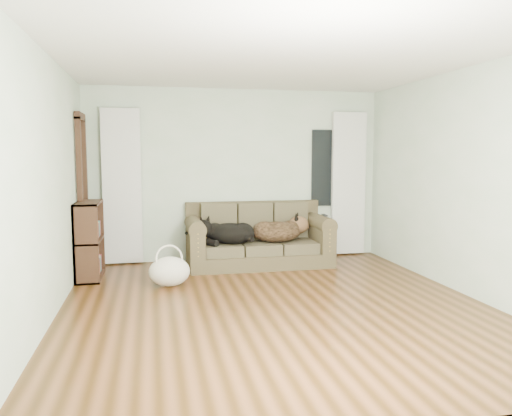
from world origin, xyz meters
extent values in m
plane|color=#39220B|center=(0.00, 0.00, 0.00)|extent=(5.00, 5.00, 0.00)
plane|color=white|center=(0.00, 0.00, 2.60)|extent=(5.00, 5.00, 0.00)
cube|color=silver|center=(0.00, 2.50, 1.30)|extent=(4.50, 0.04, 2.60)
cube|color=silver|center=(-2.25, 0.00, 1.30)|extent=(0.04, 5.00, 2.60)
cube|color=silver|center=(2.25, 0.00, 1.30)|extent=(0.04, 5.00, 2.60)
cube|color=silver|center=(-1.70, 2.42, 1.15)|extent=(0.55, 0.08, 2.25)
cube|color=silver|center=(1.80, 2.42, 1.15)|extent=(0.55, 0.08, 2.25)
cube|color=black|center=(1.45, 2.47, 1.40)|extent=(0.50, 0.03, 1.20)
cube|color=black|center=(-2.20, 2.05, 1.05)|extent=(0.07, 0.60, 2.10)
cube|color=#433A21|center=(0.24, 1.98, 0.45)|extent=(2.06, 0.89, 0.84)
ellipsoid|color=black|center=(-0.24, 1.90, 0.48)|extent=(0.86, 0.78, 0.30)
ellipsoid|color=black|center=(0.52, 1.91, 0.49)|extent=(0.77, 0.57, 0.33)
cube|color=black|center=(1.19, 1.82, 0.73)|extent=(0.07, 0.18, 0.02)
ellipsoid|color=silver|center=(-1.09, 1.02, 0.16)|extent=(0.54, 0.44, 0.37)
cube|color=black|center=(-2.09, 1.68, 0.50)|extent=(0.36, 0.82, 1.00)
camera|label=1|loc=(-1.27, -5.07, 1.61)|focal=35.00mm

